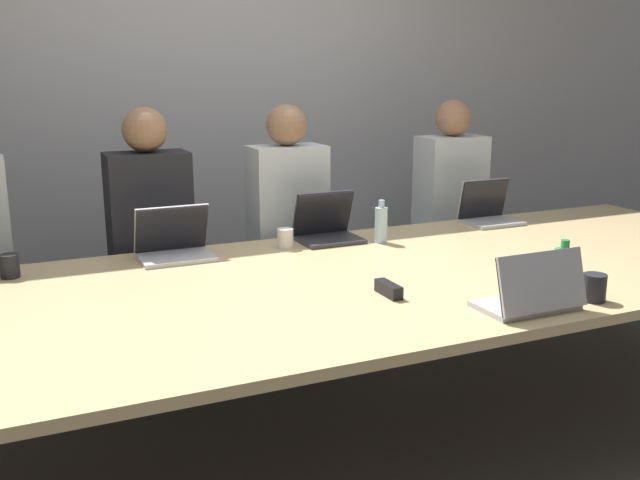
{
  "coord_description": "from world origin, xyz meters",
  "views": [
    {
      "loc": [
        -1.25,
        -2.54,
        1.59
      ],
      "look_at": [
        -0.05,
        0.1,
        0.88
      ],
      "focal_mm": 40.0,
      "sensor_mm": 36.0,
      "label": 1
    }
  ],
  "objects_px": {
    "cup_near_midright": "(594,288)",
    "bottle_near_midright": "(563,269)",
    "person_far_midleft": "(152,251)",
    "laptop_far_center": "(326,226)",
    "cup_far_left": "(10,266)",
    "person_far_right": "(449,217)",
    "laptop_near_midright": "(533,293)",
    "cup_far_center": "(285,239)",
    "laptop_far_right": "(488,210)",
    "laptop_far_midleft": "(174,243)",
    "person_far_center": "(288,238)",
    "stapler": "(389,289)",
    "bottle_far_center": "(381,224)"
  },
  "relations": [
    {
      "from": "cup_near_midright",
      "to": "bottle_near_midright",
      "type": "height_order",
      "value": "bottle_near_midright"
    },
    {
      "from": "person_far_midleft",
      "to": "laptop_far_center",
      "type": "relative_size",
      "value": 4.51
    },
    {
      "from": "cup_far_left",
      "to": "person_far_right",
      "type": "bearing_deg",
      "value": 10.69
    },
    {
      "from": "laptop_near_midright",
      "to": "cup_far_left",
      "type": "height_order",
      "value": "laptop_near_midright"
    },
    {
      "from": "bottle_near_midright",
      "to": "cup_far_center",
      "type": "height_order",
      "value": "bottle_near_midright"
    },
    {
      "from": "person_far_midleft",
      "to": "cup_far_left",
      "type": "bearing_deg",
      "value": -149.58
    },
    {
      "from": "cup_far_left",
      "to": "laptop_far_right",
      "type": "relative_size",
      "value": 0.32
    },
    {
      "from": "bottle_near_midright",
      "to": "laptop_far_center",
      "type": "distance_m",
      "value": 1.25
    },
    {
      "from": "laptop_far_midleft",
      "to": "laptop_far_center",
      "type": "height_order",
      "value": "laptop_far_center"
    },
    {
      "from": "person_far_center",
      "to": "stapler",
      "type": "relative_size",
      "value": 9.31
    },
    {
      "from": "cup_near_midright",
      "to": "cup_far_left",
      "type": "xyz_separation_m",
      "value": [
        -1.99,
        1.24,
        -0.0
      ]
    },
    {
      "from": "cup_far_left",
      "to": "bottle_near_midright",
      "type": "bearing_deg",
      "value": -29.23
    },
    {
      "from": "person_far_midleft",
      "to": "laptop_far_right",
      "type": "height_order",
      "value": "person_far_midleft"
    },
    {
      "from": "laptop_far_midleft",
      "to": "cup_near_midright",
      "type": "bearing_deg",
      "value": -44.61
    },
    {
      "from": "bottle_near_midright",
      "to": "person_far_right",
      "type": "distance_m",
      "value": 1.67
    },
    {
      "from": "laptop_near_midright",
      "to": "bottle_far_center",
      "type": "bearing_deg",
      "value": -90.35
    },
    {
      "from": "laptop_near_midright",
      "to": "person_far_midleft",
      "type": "distance_m",
      "value": 1.93
    },
    {
      "from": "bottle_near_midright",
      "to": "person_far_right",
      "type": "relative_size",
      "value": 0.15
    },
    {
      "from": "bottle_near_midright",
      "to": "stapler",
      "type": "height_order",
      "value": "bottle_near_midright"
    },
    {
      "from": "cup_far_center",
      "to": "cup_near_midright",
      "type": "bearing_deg",
      "value": -58.22
    },
    {
      "from": "laptop_far_center",
      "to": "stapler",
      "type": "xyz_separation_m",
      "value": [
        -0.16,
        -0.92,
        -0.05
      ]
    },
    {
      "from": "laptop_far_center",
      "to": "stapler",
      "type": "bearing_deg",
      "value": -100.0
    },
    {
      "from": "laptop_far_right",
      "to": "bottle_far_center",
      "type": "bearing_deg",
      "value": -167.89
    },
    {
      "from": "laptop_near_midright",
      "to": "laptop_far_center",
      "type": "relative_size",
      "value": 1.18
    },
    {
      "from": "bottle_near_midright",
      "to": "person_far_center",
      "type": "xyz_separation_m",
      "value": [
        -0.56,
        1.48,
        -0.14
      ]
    },
    {
      "from": "laptop_far_center",
      "to": "cup_near_midright",
      "type": "bearing_deg",
      "value": -68.65
    },
    {
      "from": "cup_near_midright",
      "to": "bottle_far_center",
      "type": "relative_size",
      "value": 0.48
    },
    {
      "from": "cup_far_center",
      "to": "bottle_far_center",
      "type": "relative_size",
      "value": 0.45
    },
    {
      "from": "person_far_center",
      "to": "bottle_far_center",
      "type": "height_order",
      "value": "person_far_center"
    },
    {
      "from": "laptop_far_center",
      "to": "cup_far_center",
      "type": "bearing_deg",
      "value": -164.21
    },
    {
      "from": "laptop_near_midright",
      "to": "cup_near_midright",
      "type": "xyz_separation_m",
      "value": [
        0.29,
        -0.0,
        -0.01
      ]
    },
    {
      "from": "laptop_far_right",
      "to": "bottle_near_midright",
      "type": "bearing_deg",
      "value": -114.31
    },
    {
      "from": "bottle_far_center",
      "to": "bottle_near_midright",
      "type": "bearing_deg",
      "value": -75.71
    },
    {
      "from": "cup_far_center",
      "to": "person_far_right",
      "type": "distance_m",
      "value": 1.38
    },
    {
      "from": "person_far_midleft",
      "to": "person_far_right",
      "type": "xyz_separation_m",
      "value": [
        1.85,
        0.09,
        -0.0
      ]
    },
    {
      "from": "cup_far_left",
      "to": "stapler",
      "type": "height_order",
      "value": "cup_far_left"
    },
    {
      "from": "cup_near_midright",
      "to": "laptop_far_right",
      "type": "xyz_separation_m",
      "value": [
        0.5,
        1.3,
        0.02
      ]
    },
    {
      "from": "laptop_far_midleft",
      "to": "person_far_right",
      "type": "bearing_deg",
      "value": 13.63
    },
    {
      "from": "person_far_center",
      "to": "stapler",
      "type": "bearing_deg",
      "value": -93.74
    },
    {
      "from": "laptop_far_midleft",
      "to": "person_far_midleft",
      "type": "bearing_deg",
      "value": 96.06
    },
    {
      "from": "laptop_near_midright",
      "to": "person_far_center",
      "type": "bearing_deg",
      "value": -79.49
    },
    {
      "from": "laptop_near_midright",
      "to": "cup_far_center",
      "type": "bearing_deg",
      "value": -68.84
    },
    {
      "from": "laptop_far_right",
      "to": "laptop_far_midleft",
      "type": "bearing_deg",
      "value": -179.02
    },
    {
      "from": "stapler",
      "to": "laptop_far_center",
      "type": "bearing_deg",
      "value": 80.25
    },
    {
      "from": "person_far_center",
      "to": "person_far_right",
      "type": "bearing_deg",
      "value": 4.53
    },
    {
      "from": "person_far_midleft",
      "to": "cup_far_left",
      "type": "height_order",
      "value": "person_far_midleft"
    },
    {
      "from": "person_far_midleft",
      "to": "stapler",
      "type": "relative_size",
      "value": 9.33
    },
    {
      "from": "person_far_midleft",
      "to": "person_far_right",
      "type": "distance_m",
      "value": 1.85
    },
    {
      "from": "person_far_center",
      "to": "bottle_far_center",
      "type": "bearing_deg",
      "value": -57.85
    },
    {
      "from": "laptop_far_midleft",
      "to": "cup_far_center",
      "type": "xyz_separation_m",
      "value": [
        0.53,
        -0.05,
        -0.02
      ]
    }
  ]
}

